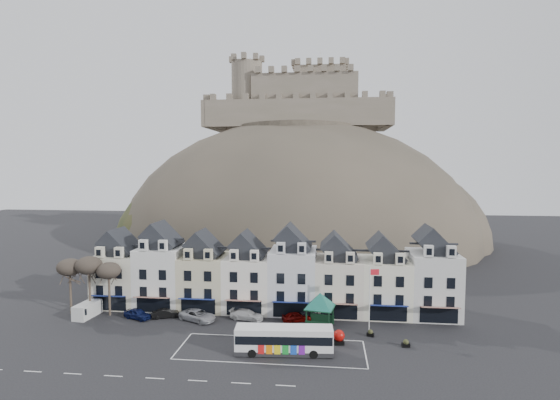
{
  "coord_description": "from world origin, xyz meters",
  "views": [
    {
      "loc": [
        8.55,
        -48.51,
        21.87
      ],
      "look_at": [
        0.5,
        24.0,
        16.02
      ],
      "focal_mm": 28.0,
      "sensor_mm": 36.0,
      "label": 1
    }
  ],
  "objects_px": {
    "white_van": "(87,310)",
    "car_maroon": "(297,317)",
    "car_black": "(166,313)",
    "car_charcoal": "(313,315)",
    "car_silver": "(198,315)",
    "bus_shelter": "(320,301)",
    "car_navy": "(138,314)",
    "bus": "(284,339)",
    "flagpole": "(370,295)",
    "red_buoy": "(339,337)",
    "car_white": "(247,315)"
  },
  "relations": [
    {
      "from": "bus",
      "to": "red_buoy",
      "type": "xyz_separation_m",
      "value": [
        6.41,
        3.47,
        -0.87
      ]
    },
    {
      "from": "car_silver",
      "to": "bus_shelter",
      "type": "bearing_deg",
      "value": -66.98
    },
    {
      "from": "flagpole",
      "to": "car_black",
      "type": "distance_m",
      "value": 29.04
    },
    {
      "from": "bus",
      "to": "car_silver",
      "type": "distance_m",
      "value": 16.19
    },
    {
      "from": "white_van",
      "to": "car_charcoal",
      "type": "height_order",
      "value": "white_van"
    },
    {
      "from": "car_maroon",
      "to": "car_silver",
      "type": "bearing_deg",
      "value": 78.15
    },
    {
      "from": "white_van",
      "to": "car_maroon",
      "type": "bearing_deg",
      "value": 7.85
    },
    {
      "from": "bus_shelter",
      "to": "car_silver",
      "type": "xyz_separation_m",
      "value": [
        -17.17,
        0.46,
        -2.88
      ]
    },
    {
      "from": "bus_shelter",
      "to": "red_buoy",
      "type": "relative_size",
      "value": 4.16
    },
    {
      "from": "car_black",
      "to": "car_charcoal",
      "type": "bearing_deg",
      "value": -106.17
    },
    {
      "from": "car_maroon",
      "to": "car_charcoal",
      "type": "xyz_separation_m",
      "value": [
        2.2,
        1.11,
        -0.02
      ]
    },
    {
      "from": "car_black",
      "to": "car_charcoal",
      "type": "xyz_separation_m",
      "value": [
        21.01,
        1.63,
        0.05
      ]
    },
    {
      "from": "bus",
      "to": "car_silver",
      "type": "xyz_separation_m",
      "value": [
        -13.19,
        9.33,
        -1.0
      ]
    },
    {
      "from": "white_van",
      "to": "car_charcoal",
      "type": "xyz_separation_m",
      "value": [
        32.4,
        2.5,
        -0.35
      ]
    },
    {
      "from": "red_buoy",
      "to": "car_navy",
      "type": "bearing_deg",
      "value": 168.76
    },
    {
      "from": "red_buoy",
      "to": "flagpole",
      "type": "height_order",
      "value": "flagpole"
    },
    {
      "from": "car_navy",
      "to": "white_van",
      "type": "bearing_deg",
      "value": 111.71
    },
    {
      "from": "bus",
      "to": "car_silver",
      "type": "bearing_deg",
      "value": 140.53
    },
    {
      "from": "bus",
      "to": "car_black",
      "type": "bearing_deg",
      "value": 146.98
    },
    {
      "from": "bus_shelter",
      "to": "car_silver",
      "type": "height_order",
      "value": "bus_shelter"
    },
    {
      "from": "bus_shelter",
      "to": "flagpole",
      "type": "distance_m",
      "value": 6.8
    },
    {
      "from": "red_buoy",
      "to": "car_white",
      "type": "height_order",
      "value": "red_buoy"
    },
    {
      "from": "white_van",
      "to": "car_white",
      "type": "xyz_separation_m",
      "value": [
        23.09,
        1.39,
        -0.32
      ]
    },
    {
      "from": "car_black",
      "to": "car_charcoal",
      "type": "height_order",
      "value": "car_charcoal"
    },
    {
      "from": "flagpole",
      "to": "car_white",
      "type": "xyz_separation_m",
      "value": [
        -16.9,
        2.99,
        -4.27
      ]
    },
    {
      "from": "flagpole",
      "to": "car_maroon",
      "type": "relative_size",
      "value": 2.13
    },
    {
      "from": "car_navy",
      "to": "bus",
      "type": "bearing_deg",
      "value": -90.85
    },
    {
      "from": "flagpole",
      "to": "car_white",
      "type": "bearing_deg",
      "value": 169.97
    },
    {
      "from": "car_charcoal",
      "to": "white_van",
      "type": "bearing_deg",
      "value": 85.33
    },
    {
      "from": "bus",
      "to": "car_navy",
      "type": "bearing_deg",
      "value": 153.26
    },
    {
      "from": "white_van",
      "to": "car_black",
      "type": "xyz_separation_m",
      "value": [
        11.39,
        0.87,
        -0.4
      ]
    },
    {
      "from": "white_van",
      "to": "car_black",
      "type": "distance_m",
      "value": 11.43
    },
    {
      "from": "bus",
      "to": "car_maroon",
      "type": "bearing_deg",
      "value": 81.89
    },
    {
      "from": "car_silver",
      "to": "car_charcoal",
      "type": "xyz_separation_m",
      "value": [
        16.1,
        2.27,
        -0.09
      ]
    },
    {
      "from": "white_van",
      "to": "car_white",
      "type": "relative_size",
      "value": 0.96
    },
    {
      "from": "car_silver",
      "to": "car_maroon",
      "type": "xyz_separation_m",
      "value": [
        13.9,
        1.16,
        -0.06
      ]
    },
    {
      "from": "bus",
      "to": "car_silver",
      "type": "relative_size",
      "value": 2.13
    },
    {
      "from": "bus_shelter",
      "to": "car_black",
      "type": "xyz_separation_m",
      "value": [
        -22.08,
        1.09,
        -3.01
      ]
    },
    {
      "from": "flagpole",
      "to": "car_silver",
      "type": "bearing_deg",
      "value": 175.58
    },
    {
      "from": "bus",
      "to": "flagpole",
      "type": "bearing_deg",
      "value": 31.32
    },
    {
      "from": "car_maroon",
      "to": "car_charcoal",
      "type": "bearing_deg",
      "value": -79.84
    },
    {
      "from": "car_charcoal",
      "to": "car_navy",
      "type": "bearing_deg",
      "value": 86.67
    },
    {
      "from": "bus_shelter",
      "to": "car_white",
      "type": "xyz_separation_m",
      "value": [
        -10.38,
        1.62,
        -2.94
      ]
    },
    {
      "from": "white_van",
      "to": "car_maroon",
      "type": "relative_size",
      "value": 1.13
    },
    {
      "from": "red_buoy",
      "to": "car_white",
      "type": "relative_size",
      "value": 0.36
    },
    {
      "from": "car_white",
      "to": "car_maroon",
      "type": "xyz_separation_m",
      "value": [
        7.11,
        -0.0,
        -0.01
      ]
    },
    {
      "from": "red_buoy",
      "to": "car_charcoal",
      "type": "height_order",
      "value": "red_buoy"
    },
    {
      "from": "white_van",
      "to": "car_black",
      "type": "height_order",
      "value": "white_van"
    },
    {
      "from": "bus",
      "to": "car_white",
      "type": "height_order",
      "value": "bus"
    },
    {
      "from": "bus_shelter",
      "to": "red_buoy",
      "type": "xyz_separation_m",
      "value": [
        2.43,
        -5.4,
        -2.75
      ]
    }
  ]
}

